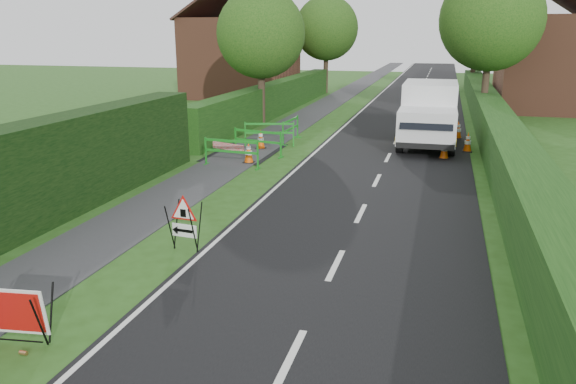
{
  "coord_description": "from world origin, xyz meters",
  "views": [
    {
      "loc": [
        4.37,
        -9.39,
        4.56
      ],
      "look_at": [
        1.1,
        2.44,
        1.05
      ],
      "focal_mm": 35.0,
      "sensor_mm": 36.0,
      "label": 1
    }
  ],
  "objects_px": {
    "works_van": "(429,113)",
    "triangle_sign": "(182,219)",
    "hatchback_car": "(417,97)",
    "red_rect_sign": "(12,312)"
  },
  "relations": [
    {
      "from": "red_rect_sign",
      "to": "works_van",
      "type": "distance_m",
      "value": 18.5
    },
    {
      "from": "works_van",
      "to": "hatchback_car",
      "type": "bearing_deg",
      "value": 94.44
    },
    {
      "from": "red_rect_sign",
      "to": "triangle_sign",
      "type": "height_order",
      "value": "triangle_sign"
    },
    {
      "from": "red_rect_sign",
      "to": "hatchback_car",
      "type": "distance_m",
      "value": 31.26
    },
    {
      "from": "hatchback_car",
      "to": "works_van",
      "type": "bearing_deg",
      "value": -99.7
    },
    {
      "from": "hatchback_car",
      "to": "red_rect_sign",
      "type": "bearing_deg",
      "value": -112.4
    },
    {
      "from": "works_van",
      "to": "triangle_sign",
      "type": "bearing_deg",
      "value": -109.07
    },
    {
      "from": "hatchback_car",
      "to": "triangle_sign",
      "type": "bearing_deg",
      "value": -111.88
    },
    {
      "from": "triangle_sign",
      "to": "works_van",
      "type": "height_order",
      "value": "works_van"
    },
    {
      "from": "works_van",
      "to": "hatchback_car",
      "type": "height_order",
      "value": "works_van"
    }
  ]
}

